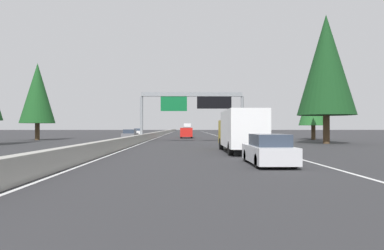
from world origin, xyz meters
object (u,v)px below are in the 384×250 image
object	(u,v)px
sign_gantry_overhead	(193,102)
box_truck_distant_a	(240,130)
sedan_near_right	(188,132)
pickup_distant_b	(187,131)
oncoming_far	(130,135)
conifer_right_mid	(313,100)
sedan_far_center	(269,151)
bus_mid_right	(187,127)
oncoming_near	(138,132)
conifer_left_near	(37,93)
minivan_mid_center	(186,132)
conifer_right_near	(326,65)

from	to	relation	value
sign_gantry_overhead	box_truck_distant_a	distance (m)	18.16
sedan_near_right	pickup_distant_b	distance (m)	13.62
oncoming_far	conifer_right_mid	world-z (taller)	conifer_right_mid
sign_gantry_overhead	sedan_far_center	xyz separation A→B (m)	(-25.69, -3.02, -4.13)
conifer_right_mid	bus_mid_right	bearing A→B (deg)	12.73
sedan_near_right	oncoming_near	xyz separation A→B (m)	(9.82, 12.02, 0.00)
sedan_near_right	conifer_left_near	xyz separation A→B (m)	(-25.94, 20.93, 5.79)
bus_mid_right	minivan_mid_center	size ratio (longest dim) A/B	2.30
conifer_right_mid	box_truck_distant_a	bearing A→B (deg)	149.73
oncoming_far	oncoming_near	bearing A→B (deg)	-173.92
pickup_distant_b	oncoming_far	xyz separation A→B (m)	(-38.23, 8.28, -0.23)
oncoming_far	conifer_right_near	size ratio (longest dim) A/B	0.31
sign_gantry_overhead	box_truck_distant_a	bearing A→B (deg)	-170.46
sign_gantry_overhead	pickup_distant_b	distance (m)	45.64
conifer_right_mid	conifer_left_near	world-z (taller)	conifer_left_near
oncoming_near	conifer_left_near	world-z (taller)	conifer_left_near
pickup_distant_b	oncoming_far	size ratio (longest dim) A/B	1.27
oncoming_far	conifer_left_near	distance (m)	13.91
box_truck_distant_a	conifer_right_near	world-z (taller)	conifer_right_near
conifer_left_near	conifer_right_mid	bearing A→B (deg)	-88.33
sign_gantry_overhead	sedan_far_center	world-z (taller)	sign_gantry_overhead
pickup_distant_b	sedan_near_right	bearing A→B (deg)	-179.71
sedan_far_center	conifer_left_near	size ratio (longest dim) A/B	0.41
conifer_right_near	bus_mid_right	bearing A→B (deg)	9.29
sedan_near_right	sign_gantry_overhead	bearing A→B (deg)	-179.02
sedan_far_center	conifer_right_near	distance (m)	25.06
sign_gantry_overhead	box_truck_distant_a	world-z (taller)	sign_gantry_overhead
bus_mid_right	pickup_distant_b	world-z (taller)	bus_mid_right
sedan_far_center	oncoming_far	size ratio (longest dim) A/B	1.00
sign_gantry_overhead	oncoming_near	xyz separation A→B (m)	(41.68, 12.56, -4.13)
bus_mid_right	oncoming_far	size ratio (longest dim) A/B	2.61
oncoming_far	conifer_right_near	distance (m)	27.36
sign_gantry_overhead	minivan_mid_center	size ratio (longest dim) A/B	2.54
box_truck_distant_a	oncoming_far	size ratio (longest dim) A/B	1.93
conifer_right_near	conifer_left_near	xyz separation A→B (m)	(10.71, 35.85, -2.10)
box_truck_distant_a	conifer_right_mid	xyz separation A→B (m)	(24.67, -14.40, 4.05)
sign_gantry_overhead	conifer_right_mid	bearing A→B (deg)	-67.91
sign_gantry_overhead	bus_mid_right	size ratio (longest dim) A/B	1.10
bus_mid_right	oncoming_far	world-z (taller)	bus_mid_right
bus_mid_right	box_truck_distant_a	bearing A→B (deg)	-178.11
sedan_near_right	pickup_distant_b	size ratio (longest dim) A/B	0.79
box_truck_distant_a	bus_mid_right	world-z (taller)	bus_mid_right
sedan_near_right	conifer_right_near	size ratio (longest dim) A/B	0.31
conifer_right_near	conifer_right_mid	world-z (taller)	conifer_right_near
sedan_near_right	minivan_mid_center	xyz separation A→B (m)	(-17.18, 0.32, 0.27)
sedan_far_center	oncoming_far	world-z (taller)	same
sedan_near_right	conifer_right_mid	size ratio (longest dim) A/B	0.47
bus_mid_right	conifer_left_near	distance (m)	82.81
box_truck_distant_a	minivan_mid_center	size ratio (longest dim) A/B	1.70
conifer_right_mid	conifer_left_near	xyz separation A→B (m)	(-1.13, 38.83, 0.82)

